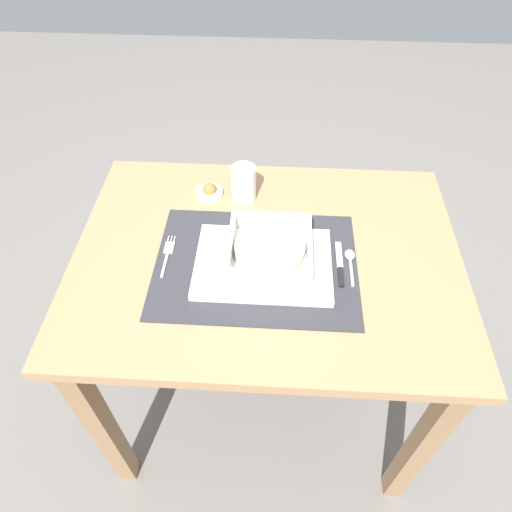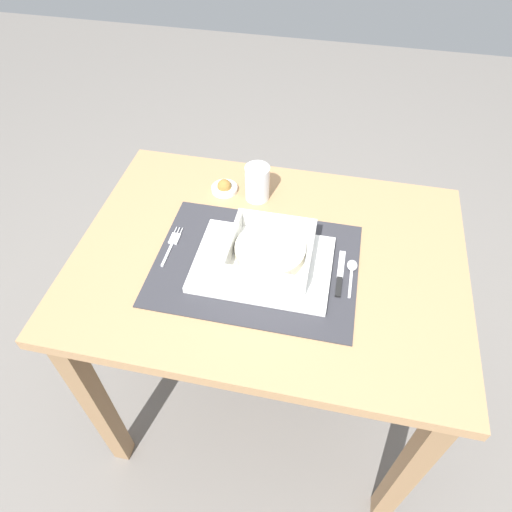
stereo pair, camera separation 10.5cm
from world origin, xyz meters
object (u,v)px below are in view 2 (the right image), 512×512
dining_table (268,285)px  butter_knife (340,276)px  fork (173,243)px  drinking_glass (257,184)px  porridge_bowl (270,252)px  condiment_saucer (224,187)px  spoon (352,268)px

dining_table → butter_knife: bearing=-11.9°
fork → drinking_glass: size_ratio=1.34×
porridge_bowl → fork: size_ratio=1.44×
drinking_glass → condiment_saucer: (-0.09, 0.01, -0.03)m
fork → butter_knife: bearing=-3.5°
butter_knife → drinking_glass: (-0.24, 0.23, 0.04)m
dining_table → porridge_bowl: porridge_bowl is taller
dining_table → drinking_glass: drinking_glass is taller
porridge_bowl → butter_knife: 0.17m
dining_table → drinking_glass: 0.27m
fork → drinking_glass: 0.27m
dining_table → spoon: bearing=-2.4°
dining_table → fork: fork is taller
spoon → drinking_glass: (-0.27, 0.21, 0.04)m
porridge_bowl → butter_knife: (0.16, -0.01, -0.04)m
dining_table → condiment_saucer: 0.29m
dining_table → fork: size_ratio=7.07×
dining_table → fork: 0.26m
fork → condiment_saucer: condiment_saucer is taller
porridge_bowl → drinking_glass: bearing=108.7°
fork → spoon: (0.43, 0.01, 0.00)m
dining_table → fork: (-0.23, -0.02, 0.12)m
spoon → drinking_glass: drinking_glass is taller
drinking_glass → butter_knife: bearing=-44.3°
dining_table → butter_knife: 0.21m
dining_table → butter_knife: butter_knife is taller
spoon → condiment_saucer: 0.42m
condiment_saucer → porridge_bowl: bearing=-54.3°
porridge_bowl → drinking_glass: 0.24m
drinking_glass → porridge_bowl: bearing=-71.3°
porridge_bowl → condiment_saucer: porridge_bowl is taller
fork → condiment_saucer: size_ratio=1.86×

